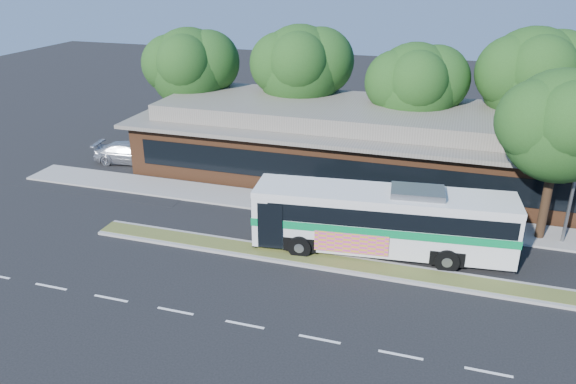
% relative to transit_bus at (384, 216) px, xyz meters
% --- Properties ---
extents(ground, '(120.00, 120.00, 0.00)m').
position_rel_transit_bus_xyz_m(ground, '(-1.15, -2.40, -1.90)').
color(ground, black).
rests_on(ground, ground).
extents(median_strip, '(26.00, 1.10, 0.15)m').
position_rel_transit_bus_xyz_m(median_strip, '(-1.15, -1.80, -1.82)').
color(median_strip, '#474D20').
rests_on(median_strip, ground).
extents(sidewalk, '(44.00, 2.60, 0.12)m').
position_rel_transit_bus_xyz_m(sidewalk, '(-1.15, 4.00, -1.84)').
color(sidewalk, gray).
rests_on(sidewalk, ground).
extents(parking_lot, '(14.00, 12.00, 0.01)m').
position_rel_transit_bus_xyz_m(parking_lot, '(-19.15, 7.60, -1.89)').
color(parking_lot, black).
rests_on(parking_lot, ground).
extents(plaza_building, '(33.20, 11.20, 4.45)m').
position_rel_transit_bus_xyz_m(plaza_building, '(-1.15, 10.58, 0.23)').
color(plaza_building, brown).
rests_on(plaza_building, ground).
extents(tree_bg_a, '(6.47, 5.80, 8.63)m').
position_rel_transit_bus_xyz_m(tree_bg_a, '(-15.73, 12.74, 3.97)').
color(tree_bg_a, black).
rests_on(tree_bg_a, ground).
extents(tree_bg_b, '(6.69, 6.00, 9.00)m').
position_rel_transit_bus_xyz_m(tree_bg_b, '(-7.72, 13.74, 4.25)').
color(tree_bg_b, black).
rests_on(tree_bg_b, ground).
extents(tree_bg_c, '(6.24, 5.60, 8.26)m').
position_rel_transit_bus_xyz_m(tree_bg_c, '(0.26, 12.73, 3.70)').
color(tree_bg_c, black).
rests_on(tree_bg_c, ground).
extents(tree_bg_d, '(6.91, 6.20, 9.37)m').
position_rel_transit_bus_xyz_m(tree_bg_d, '(7.30, 13.74, 4.52)').
color(tree_bg_d, black).
rests_on(tree_bg_d, ground).
extents(transit_bus, '(12.34, 3.90, 3.41)m').
position_rel_transit_bus_xyz_m(transit_bus, '(0.00, 0.00, 0.00)').
color(transit_bus, silver).
rests_on(transit_bus, ground).
extents(sedan, '(5.17, 2.74, 1.43)m').
position_rel_transit_bus_xyz_m(sedan, '(-18.47, 7.49, -1.18)').
color(sedan, silver).
rests_on(sedan, ground).
extents(sidewalk_tree, '(5.98, 5.36, 8.57)m').
position_rel_transit_bus_xyz_m(sidewalk_tree, '(7.79, 3.92, 4.12)').
color(sidewalk_tree, black).
rests_on(sidewalk_tree, ground).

